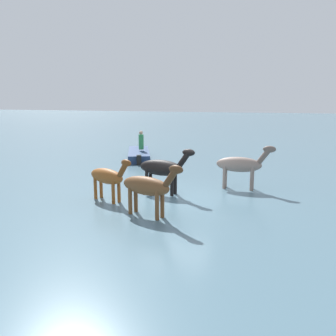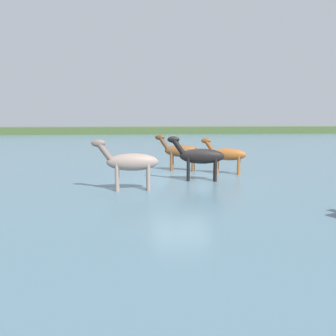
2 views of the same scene
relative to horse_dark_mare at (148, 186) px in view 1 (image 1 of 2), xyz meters
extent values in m
plane|color=#476675|center=(-0.34, -2.62, -1.01)|extent=(169.38, 169.38, 0.00)
ellipsoid|color=brown|center=(0.08, -0.02, 0.01)|extent=(1.92, 1.04, 0.62)
cylinder|color=brown|center=(-0.49, -0.01, -0.50)|extent=(0.14, 0.14, 1.02)
cylinder|color=brown|center=(-0.41, 0.27, -0.50)|extent=(0.14, 0.14, 1.02)
cylinder|color=brown|center=(0.57, -0.32, -0.50)|extent=(0.14, 0.14, 1.02)
cylinder|color=brown|center=(0.66, -0.04, -0.50)|extent=(0.14, 0.14, 1.02)
cylinder|color=#50311A|center=(-0.86, 0.25, 0.41)|extent=(0.60, 0.36, 0.68)
ellipsoid|color=#50311A|center=(-1.05, 0.31, 0.69)|extent=(0.54, 0.35, 0.27)
ellipsoid|color=gray|center=(-2.43, -4.57, 0.05)|extent=(1.93, 0.59, 0.65)
cylinder|color=gray|center=(-3.01, -4.72, -0.48)|extent=(0.14, 0.14, 1.06)
cylinder|color=gray|center=(-3.00, -4.40, -0.48)|extent=(0.14, 0.14, 1.06)
cylinder|color=gray|center=(-1.85, -4.73, -0.48)|extent=(0.14, 0.14, 1.06)
cylinder|color=gray|center=(-1.85, -4.42, -0.48)|extent=(0.14, 0.14, 1.06)
cylinder|color=#63544C|center=(-3.45, -4.55, 0.47)|extent=(0.59, 0.23, 0.71)
ellipsoid|color=#63544C|center=(-3.65, -4.55, 0.76)|extent=(0.53, 0.23, 0.28)
ellipsoid|color=black|center=(0.52, -2.89, 0.05)|extent=(1.99, 0.88, 0.65)
cylinder|color=black|center=(-0.08, -2.95, -0.48)|extent=(0.14, 0.14, 1.06)
cylinder|color=black|center=(-0.02, -2.64, -0.48)|extent=(0.14, 0.14, 1.06)
cylinder|color=black|center=(1.06, -3.14, -0.48)|extent=(0.14, 0.14, 1.06)
cylinder|color=black|center=(1.11, -2.83, -0.48)|extent=(0.14, 0.14, 1.06)
cylinder|color=black|center=(-0.49, -2.72, 0.47)|extent=(0.62, 0.32, 0.71)
ellipsoid|color=black|center=(-0.69, -2.69, 0.76)|extent=(0.56, 0.31, 0.28)
ellipsoid|color=brown|center=(2.13, -1.25, -0.06)|extent=(1.78, 1.13, 0.58)
cylinder|color=brown|center=(1.60, -1.17, -0.54)|extent=(0.13, 0.13, 0.95)
cylinder|color=brown|center=(1.71, -0.92, -0.54)|extent=(0.13, 0.13, 0.95)
cylinder|color=brown|center=(2.56, -1.57, -0.54)|extent=(0.13, 0.13, 0.95)
cylinder|color=brown|center=(2.67, -1.32, -0.54)|extent=(0.13, 0.13, 0.95)
cylinder|color=brown|center=(1.29, -0.89, 0.32)|extent=(0.56, 0.39, 0.63)
ellipsoid|color=brown|center=(1.12, -0.82, 0.58)|extent=(0.51, 0.37, 0.25)
cube|color=navy|center=(4.65, -10.68, -0.84)|extent=(2.97, 4.79, 0.64)
cube|color=black|center=(3.73, -8.44, -0.77)|extent=(0.35, 0.33, 0.69)
cylinder|color=#338C4C|center=(4.46, -10.66, 0.05)|extent=(0.32, 0.32, 0.95)
sphere|color=tan|center=(4.46, -10.66, 0.65)|extent=(0.24, 0.24, 0.24)
camera|label=1|loc=(-4.01, 10.61, 2.85)|focal=38.19mm
camera|label=2|loc=(-2.32, -17.01, 1.65)|focal=35.98mm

